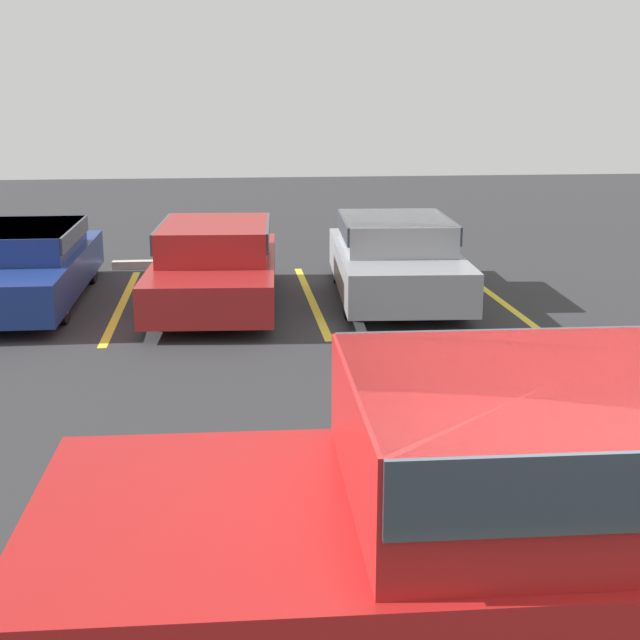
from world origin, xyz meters
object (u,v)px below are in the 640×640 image
parked_sedan_b (216,261)px  parked_sedan_c (395,256)px  wheel_stop_curb (161,264)px  pickup_truck (611,542)px  parked_sedan_a (21,262)px

parked_sedan_b → parked_sedan_c: (2.75, 0.12, 0.01)m
parked_sedan_b → wheel_stop_curb: size_ratio=2.62×
pickup_truck → parked_sedan_c: bearing=87.1°
pickup_truck → wheel_stop_curb: (-3.07, 12.26, -0.82)m
parked_sedan_b → wheel_stop_curb: parked_sedan_b is taller
parked_sedan_c → wheel_stop_curb: parked_sedan_c is taller
parked_sedan_a → parked_sedan_b: size_ratio=1.04×
parked_sedan_c → parked_sedan_b: bearing=-83.9°
parked_sedan_a → wheel_stop_curb: parked_sedan_a is taller
parked_sedan_a → parked_sedan_c: size_ratio=1.10×
pickup_truck → parked_sedan_c: (0.70, 9.41, -0.22)m
pickup_truck → parked_sedan_b: pickup_truck is taller
wheel_stop_curb → parked_sedan_c: bearing=-37.0°
pickup_truck → wheel_stop_curb: 12.66m
parked_sedan_a → parked_sedan_c: (5.68, -0.31, 0.04)m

